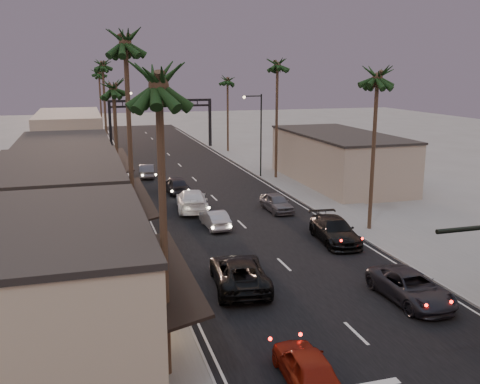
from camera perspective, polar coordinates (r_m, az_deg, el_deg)
ground at (r=52.06m, az=-3.57°, el=0.11°), size 200.00×200.00×0.00m
road at (r=56.84m, az=-4.69°, el=1.19°), size 14.00×120.00×0.02m
sidewalk_left at (r=62.61m, az=-14.56°, el=1.95°), size 5.00×92.00×0.12m
sidewalk_right at (r=65.91m, az=2.18°, el=2.90°), size 5.00×92.00×0.12m
storefront_near at (r=23.33m, az=-19.95°, el=-9.99°), size 8.00×12.00×5.50m
storefront_mid at (r=36.65m, az=-18.75°, el=-1.63°), size 8.00×14.00×5.50m
storefront_far at (r=52.35m, az=-18.13°, el=2.35°), size 8.00×16.00×5.00m
storefront_dist at (r=75.04m, az=-17.74°, el=5.79°), size 8.00×20.00×6.00m
building_right at (r=56.28m, az=10.46°, el=3.48°), size 8.00×18.00×5.00m
arch at (r=80.53m, az=-8.43°, el=8.52°), size 15.20×0.40×7.27m
streetlight_right at (r=57.78m, az=1.99°, el=6.76°), size 2.13×0.30×9.00m
streetlight_left at (r=67.95m, az=-12.81°, el=7.37°), size 2.13×0.30×9.00m
palm_la at (r=18.71m, az=-8.72°, el=12.54°), size 3.20×3.20×13.20m
palm_lb at (r=31.69m, az=-12.18°, el=16.02°), size 3.20×3.20×15.20m
palm_lc at (r=45.62m, az=-13.40°, el=11.26°), size 3.20×3.20×12.20m
palm_ld at (r=64.59m, az=-14.48°, el=13.32°), size 3.20×3.20×14.20m
palm_ra at (r=38.92m, az=14.50°, el=12.41°), size 3.20×3.20×13.20m
palm_rb at (r=57.07m, az=4.02°, el=13.79°), size 3.20×3.20×14.20m
palm_rc at (r=76.15m, az=-1.34°, el=12.13°), size 3.20×3.20×12.20m
palm_far at (r=87.58m, az=-14.83°, el=12.45°), size 3.20×3.20×13.20m
oncoming_red at (r=21.10m, az=7.10°, el=-17.96°), size 1.94×4.34×1.45m
oncoming_pickup at (r=29.17m, az=-0.10°, el=-8.58°), size 3.49×6.29×1.67m
oncoming_silver at (r=39.85m, az=-2.70°, el=-2.89°), size 1.59×4.15×1.35m
oncoming_white at (r=44.87m, az=-5.16°, el=-0.86°), size 3.25×6.32×1.75m
oncoming_dgrey at (r=51.38m, az=-6.86°, el=0.77°), size 2.27×4.79×1.58m
oncoming_grey_far at (r=59.34m, az=-9.92°, el=2.24°), size 2.02×4.54×1.45m
curbside_near at (r=28.86m, az=17.78°, el=-9.66°), size 2.63×5.43×1.49m
curbside_black at (r=37.09m, az=10.06°, el=-4.05°), size 2.84×5.86×1.64m
curbside_grey at (r=44.54m, az=3.92°, el=-1.13°), size 1.93×4.38×1.47m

